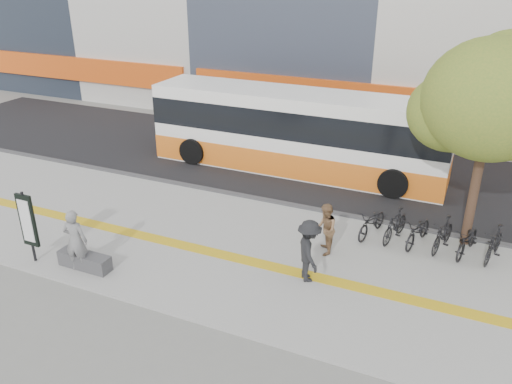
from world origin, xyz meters
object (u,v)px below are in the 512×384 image
at_px(bench, 85,261).
at_px(seated_woman, 76,241).
at_px(signboard, 27,221).
at_px(pedestrian_dark, 309,251).
at_px(bus, 297,134).
at_px(pedestrian_tan, 325,229).
at_px(street_tree, 490,101).

distance_m(bench, seated_woman, 0.72).
xyz_separation_m(signboard, pedestrian_dark, (7.59, 2.33, -0.39)).
bearing_deg(bus, pedestrian_tan, -62.99).
relative_size(street_tree, pedestrian_dark, 3.53).
relative_size(signboard, pedestrian_dark, 1.23).
relative_size(bench, seated_woman, 0.86).
relative_size(seated_woman, pedestrian_dark, 1.04).
distance_m(street_tree, pedestrian_dark, 6.55).
bearing_deg(pedestrian_dark, pedestrian_tan, -33.37).
bearing_deg(seated_woman, street_tree, -161.11).
xyz_separation_m(bench, signboard, (-1.60, -0.31, 1.06)).
distance_m(signboard, pedestrian_tan, 8.52).
height_order(bus, pedestrian_tan, bus).
bearing_deg(street_tree, pedestrian_dark, -133.48).
height_order(street_tree, seated_woman, street_tree).
relative_size(street_tree, bus, 0.52).
distance_m(seated_woman, pedestrian_tan, 7.10).
distance_m(bus, seated_woman, 10.28).
relative_size(bench, pedestrian_dark, 0.89).
bearing_deg(bench, seated_woman, -122.95).
bearing_deg(street_tree, signboard, -150.93).
xyz_separation_m(seated_woman, pedestrian_dark, (6.07, 2.15, -0.04)).
bearing_deg(street_tree, pedestrian_tan, -146.92).
relative_size(signboard, street_tree, 0.35).
bearing_deg(bus, seated_woman, -106.62).
xyz_separation_m(bus, pedestrian_tan, (3.14, -6.15, -0.71)).
relative_size(signboard, bus, 0.18).
relative_size(bus, pedestrian_dark, 6.80).
relative_size(street_tree, seated_woman, 3.39).
relative_size(bench, street_tree, 0.25).
bearing_deg(pedestrian_tan, street_tree, 102.10).
distance_m(bench, pedestrian_tan, 6.98).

